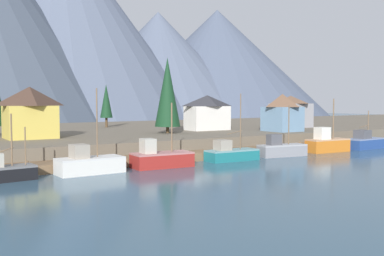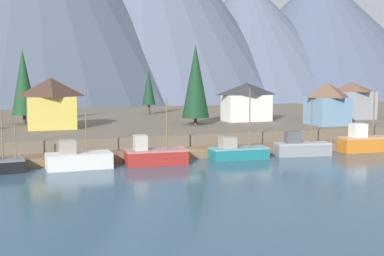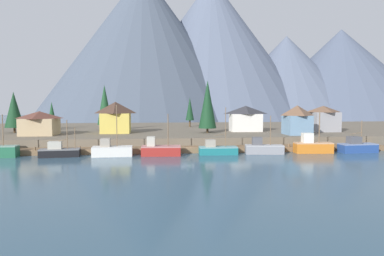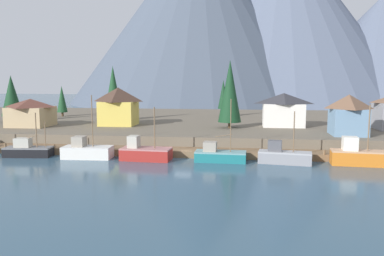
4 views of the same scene
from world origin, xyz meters
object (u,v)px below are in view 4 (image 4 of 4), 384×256
conifer_near_left (230,91)px  conifer_back_left (11,96)px  house_white (284,110)px  conifer_mid_right (113,90)px  fishing_boat_black (28,150)px  house_blue (348,114)px  fishing_boat_white (87,151)px  fishing_boat_grey (284,156)px  conifer_near_right (223,95)px  fishing_boat_orange (357,156)px  conifer_mid_left (62,99)px  fishing_boat_red (145,153)px  house_yellow (118,106)px  house_tan (31,112)px  fishing_boat_teal (219,155)px

conifer_near_left → conifer_back_left: bearing=174.3°
house_white → conifer_mid_right: (-35.30, 6.51, 3.36)m
house_white → conifer_mid_right: size_ratio=0.68×
fishing_boat_black → house_blue: house_blue is taller
conifer_back_left → fishing_boat_white: bearing=-42.0°
fishing_boat_grey → conifer_near_right: conifer_near_right is taller
fishing_boat_orange → fishing_boat_grey: bearing=-174.9°
fishing_boat_grey → fishing_boat_black: bearing=-171.9°
fishing_boat_black → conifer_mid_left: 37.67m
house_blue → conifer_mid_left: 64.58m
fishing_boat_red → house_yellow: 22.99m
house_blue → conifer_near_left: (-19.27, 6.82, 3.41)m
fishing_boat_orange → conifer_back_left: size_ratio=0.84×
fishing_boat_black → fishing_boat_white: bearing=-5.7°
fishing_boat_white → house_white: size_ratio=1.15×
fishing_boat_white → conifer_mid_left: size_ratio=1.26×
house_white → conifer_mid_left: size_ratio=1.09×
fishing_boat_red → house_blue: bearing=24.1°
house_tan → conifer_near_left: conifer_near_left is taller
house_tan → house_yellow: 16.56m
house_blue → fishing_boat_white: bearing=-163.7°
fishing_boat_red → fishing_boat_grey: size_ratio=1.03×
fishing_boat_grey → house_yellow: (-29.67, 19.82, 5.23)m
fishing_boat_grey → house_white: bearing=92.8°
conifer_near_left → fishing_boat_black: bearing=-148.2°
house_white → conifer_near_right: bearing=124.1°
fishing_boat_grey → conifer_back_left: size_ratio=0.76×
fishing_boat_white → fishing_boat_teal: (19.37, 0.17, -0.15)m
house_tan → house_blue: size_ratio=1.15×
conifer_near_right → conifer_mid_left: bearing=-174.4°
house_yellow → conifer_near_left: (21.63, -1.50, 3.00)m
fishing_boat_orange → house_blue: bearing=86.5°
conifer_near_left → house_white: bearing=16.5°
house_white → conifer_near_right: conifer_near_right is taller
fishing_boat_white → fishing_boat_orange: bearing=-1.9°
house_white → conifer_back_left: (-55.73, 1.63, 2.25)m
fishing_boat_teal → fishing_boat_orange: fishing_boat_teal is taller
fishing_boat_grey → conifer_mid_left: (-48.68, 35.58, 5.61)m
fishing_boat_teal → house_white: house_white is taller
conifer_mid_left → fishing_boat_orange: bearing=-31.2°
fishing_boat_black → fishing_boat_red: size_ratio=0.93×
conifer_near_right → fishing_boat_white: bearing=-114.5°
conifer_near_right → conifer_mid_left: size_ratio=1.19×
fishing_boat_white → house_tan: (-17.56, 16.15, 4.10)m
house_yellow → conifer_mid_right: size_ratio=0.63×
fishing_boat_black → conifer_back_left: size_ratio=0.73×
house_yellow → conifer_mid_left: house_yellow is taller
fishing_boat_black → house_blue: (48.70, 11.43, 4.89)m
house_tan → conifer_back_left: 10.82m
conifer_near_right → fishing_boat_red: bearing=-103.1°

